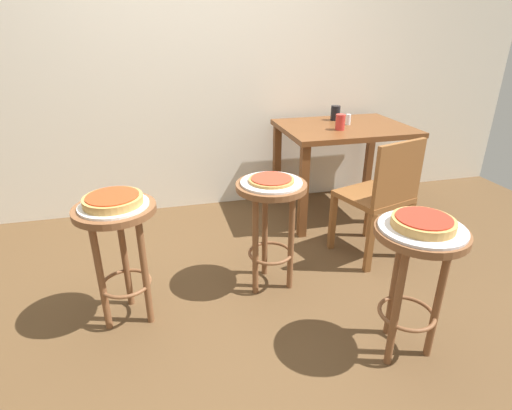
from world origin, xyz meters
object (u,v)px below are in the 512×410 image
at_px(serving_plate_middle, 114,205).
at_px(condiment_shaker, 348,119).
at_px(stool_middle, 119,237).
at_px(serving_plate_leftside, 271,182).
at_px(stool_foreground, 416,263).
at_px(serving_plate_foreground, 422,228).
at_px(pizza_leftside, 271,180).
at_px(pizza_foreground, 423,222).
at_px(stool_leftside, 271,211).
at_px(pizza_middle, 113,200).
at_px(wooden_chair, 381,195).
at_px(cup_far_edge, 335,113).
at_px(dining_table, 343,140).
at_px(cup_near_edge, 340,122).

xyz_separation_m(serving_plate_middle, condiment_shaker, (1.75, 1.03, 0.12)).
bearing_deg(stool_middle, serving_plate_leftside, 7.60).
bearing_deg(serving_plate_middle, serving_plate_leftside, 7.60).
xyz_separation_m(stool_foreground, serving_plate_foreground, (0.00, -0.00, 0.18)).
bearing_deg(pizza_leftside, condiment_shaker, 45.31).
relative_size(pizza_foreground, stool_leftside, 0.40).
relative_size(pizza_middle, wooden_chair, 0.34).
bearing_deg(pizza_middle, cup_far_edge, 35.27).
bearing_deg(pizza_middle, pizza_leftside, 7.60).
height_order(dining_table, cup_near_edge, cup_near_edge).
relative_size(stool_leftside, condiment_shaker, 8.13).
distance_m(pizza_foreground, stool_middle, 1.46).
bearing_deg(cup_near_edge, wooden_chair, -87.26).
bearing_deg(serving_plate_foreground, dining_table, 76.27).
xyz_separation_m(cup_near_edge, condiment_shaker, (0.14, 0.15, -0.02)).
bearing_deg(serving_plate_middle, pizza_leftside, 7.60).
xyz_separation_m(pizza_middle, condiment_shaker, (1.75, 1.03, 0.09)).
xyz_separation_m(stool_middle, serving_plate_middle, (0.00, 0.00, 0.18)).
bearing_deg(cup_near_edge, pizza_foreground, -101.22).
xyz_separation_m(cup_near_edge, wooden_chair, (0.03, -0.63, -0.35)).
bearing_deg(pizza_foreground, cup_far_edge, 77.41).
bearing_deg(wooden_chair, pizza_foreground, -110.86).
bearing_deg(serving_plate_middle, cup_near_edge, 28.83).
bearing_deg(dining_table, pizza_middle, -149.51).
distance_m(pizza_middle, cup_near_edge, 1.84).
distance_m(pizza_foreground, serving_plate_middle, 1.44).
xyz_separation_m(serving_plate_middle, pizza_leftside, (0.84, 0.11, 0.02)).
bearing_deg(pizza_foreground, cup_near_edge, 78.78).
relative_size(pizza_middle, condiment_shaker, 3.45).
relative_size(stool_middle, stool_leftside, 1.00).
height_order(stool_middle, stool_leftside, same).
xyz_separation_m(serving_plate_foreground, cup_near_edge, (0.29, 1.48, 0.13)).
xyz_separation_m(stool_foreground, stool_leftside, (-0.48, 0.70, 0.00)).
bearing_deg(stool_foreground, pizza_foreground, -26.57).
relative_size(cup_near_edge, cup_far_edge, 0.98).
xyz_separation_m(stool_foreground, wooden_chair, (0.32, 0.85, -0.04)).
xyz_separation_m(pizza_foreground, pizza_leftside, (-0.48, 0.70, -0.01)).
bearing_deg(stool_middle, stool_leftside, 7.60).
xyz_separation_m(stool_foreground, pizza_foreground, (0.00, -0.00, 0.20)).
distance_m(stool_leftside, cup_far_edge, 1.45).
height_order(stool_middle, dining_table, dining_table).
bearing_deg(condiment_shaker, dining_table, -147.48).
bearing_deg(stool_leftside, wooden_chair, 10.24).
height_order(pizza_foreground, pizza_middle, same).
xyz_separation_m(pizza_foreground, cup_far_edge, (0.40, 1.81, 0.11)).
bearing_deg(stool_leftside, condiment_shaker, 45.31).
relative_size(pizza_middle, serving_plate_leftside, 0.82).
distance_m(pizza_foreground, pizza_middle, 1.44).
xyz_separation_m(stool_leftside, pizza_leftside, (0.00, -0.00, 0.19)).
distance_m(pizza_middle, cup_far_edge, 2.11).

